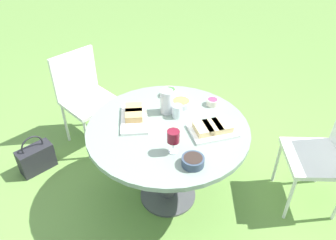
{
  "coord_description": "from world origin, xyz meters",
  "views": [
    {
      "loc": [
        1.26,
        1.32,
        2.11
      ],
      "look_at": [
        0.0,
        0.0,
        0.77
      ],
      "focal_mm": 35.0,
      "sensor_mm": 36.0,
      "label": 1
    }
  ],
  "objects_px": {
    "water_pitcher": "(167,102)",
    "handbag": "(36,158)",
    "dining_table": "(168,139)",
    "wine_glass": "(173,137)",
    "chair_far_back": "(328,151)",
    "chair_near_left": "(84,92)"
  },
  "relations": [
    {
      "from": "wine_glass",
      "to": "water_pitcher",
      "type": "bearing_deg",
      "value": -128.11
    },
    {
      "from": "dining_table",
      "to": "chair_near_left",
      "type": "height_order",
      "value": "chair_near_left"
    },
    {
      "from": "chair_near_left",
      "to": "chair_far_back",
      "type": "relative_size",
      "value": 1.0
    },
    {
      "from": "water_pitcher",
      "to": "handbag",
      "type": "height_order",
      "value": "water_pitcher"
    },
    {
      "from": "dining_table",
      "to": "handbag",
      "type": "bearing_deg",
      "value": -58.56
    },
    {
      "from": "dining_table",
      "to": "handbag",
      "type": "relative_size",
      "value": 3.13
    },
    {
      "from": "chair_near_left",
      "to": "chair_far_back",
      "type": "bearing_deg",
      "value": 113.75
    },
    {
      "from": "wine_glass",
      "to": "handbag",
      "type": "height_order",
      "value": "wine_glass"
    },
    {
      "from": "chair_near_left",
      "to": "water_pitcher",
      "type": "bearing_deg",
      "value": 98.79
    },
    {
      "from": "chair_near_left",
      "to": "handbag",
      "type": "relative_size",
      "value": 2.42
    },
    {
      "from": "chair_near_left",
      "to": "wine_glass",
      "type": "xyz_separation_m",
      "value": [
        0.13,
        1.32,
        0.31
      ]
    },
    {
      "from": "water_pitcher",
      "to": "handbag",
      "type": "bearing_deg",
      "value": -49.89
    },
    {
      "from": "dining_table",
      "to": "chair_far_back",
      "type": "relative_size",
      "value": 1.29
    },
    {
      "from": "dining_table",
      "to": "handbag",
      "type": "xyz_separation_m",
      "value": [
        0.63,
        -1.03,
        -0.48
      ]
    },
    {
      "from": "water_pitcher",
      "to": "dining_table",
      "type": "bearing_deg",
      "value": 49.43
    },
    {
      "from": "dining_table",
      "to": "wine_glass",
      "type": "xyz_separation_m",
      "value": [
        0.16,
        0.21,
        0.23
      ]
    },
    {
      "from": "dining_table",
      "to": "chair_far_back",
      "type": "height_order",
      "value": "chair_far_back"
    },
    {
      "from": "chair_near_left",
      "to": "water_pitcher",
      "type": "height_order",
      "value": "water_pitcher"
    },
    {
      "from": "dining_table",
      "to": "water_pitcher",
      "type": "relative_size",
      "value": 6.26
    },
    {
      "from": "water_pitcher",
      "to": "chair_far_back",
      "type": "bearing_deg",
      "value": 125.86
    },
    {
      "from": "dining_table",
      "to": "chair_far_back",
      "type": "distance_m",
      "value": 1.17
    },
    {
      "from": "dining_table",
      "to": "wine_glass",
      "type": "height_order",
      "value": "wine_glass"
    }
  ]
}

